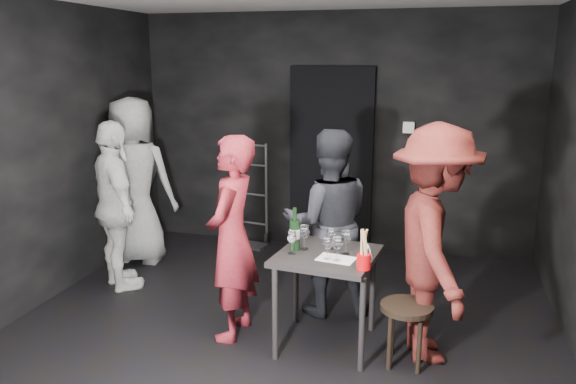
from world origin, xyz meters
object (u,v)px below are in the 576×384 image
(hand_truck, at_px, (251,226))
(breadstick_cup, at_px, (364,250))
(bystander_grey, at_px, (134,165))
(man_maroon, at_px, (436,224))
(bystander_cream, at_px, (115,199))
(stool, at_px, (406,316))
(server_red, at_px, (232,230))
(woman_black, at_px, (328,216))
(wine_bottle, at_px, (295,234))
(tasting_table, at_px, (327,266))

(hand_truck, height_order, breadstick_cup, hand_truck)
(bystander_grey, distance_m, breadstick_cup, 3.09)
(man_maroon, distance_m, bystander_cream, 2.99)
(stool, height_order, server_red, server_red)
(man_maroon, bearing_deg, woman_black, 44.25)
(server_red, distance_m, breadstick_cup, 1.08)
(woman_black, relative_size, wine_bottle, 5.22)
(bystander_cream, bearing_deg, hand_truck, -74.28)
(tasting_table, height_order, wine_bottle, wine_bottle)
(man_maroon, bearing_deg, tasting_table, 78.89)
(stool, height_order, man_maroon, man_maroon)
(stool, bearing_deg, wine_bottle, 168.92)
(woman_black, bearing_deg, hand_truck, -67.65)
(hand_truck, height_order, bystander_cream, bystander_cream)
(hand_truck, xyz_separation_m, breadstick_cup, (1.64, -2.40, 0.67))
(woman_black, xyz_separation_m, bystander_grey, (-2.25, 0.72, 0.20))
(tasting_table, distance_m, bystander_grey, 2.73)
(hand_truck, bearing_deg, wine_bottle, -53.57)
(man_maroon, xyz_separation_m, wine_bottle, (-1.04, -0.02, -0.15))
(wine_bottle, relative_size, breadstick_cup, 1.09)
(bystander_grey, height_order, breadstick_cup, bystander_grey)
(man_maroon, height_order, wine_bottle, man_maroon)
(hand_truck, distance_m, stool, 3.02)
(bystander_cream, bearing_deg, server_red, -160.32)
(server_red, distance_m, bystander_grey, 2.10)
(server_red, relative_size, breadstick_cup, 5.74)
(tasting_table, relative_size, breadstick_cup, 2.43)
(stool, xyz_separation_m, woman_black, (-0.72, 0.74, 0.49))
(stool, distance_m, man_maroon, 0.69)
(hand_truck, xyz_separation_m, woman_black, (1.23, -1.56, 0.66))
(wine_bottle, bearing_deg, hand_truck, 116.87)
(tasting_table, height_order, woman_black, woman_black)
(bystander_cream, bearing_deg, breadstick_cup, -155.32)
(tasting_table, distance_m, man_maroon, 0.87)
(hand_truck, height_order, stool, hand_truck)
(hand_truck, height_order, man_maroon, man_maroon)
(hand_truck, bearing_deg, tasting_table, -48.57)
(bystander_grey, xyz_separation_m, wine_bottle, (2.10, -1.28, -0.20))
(stool, height_order, wine_bottle, wine_bottle)
(server_red, xyz_separation_m, breadstick_cup, (1.06, -0.22, 0.00))
(hand_truck, bearing_deg, bystander_cream, -108.16)
(stool, relative_size, bystander_grey, 0.22)
(man_maroon, bearing_deg, bystander_cream, 65.33)
(server_red, xyz_separation_m, wine_bottle, (0.49, 0.05, -0.01))
(stool, bearing_deg, tasting_table, 166.31)
(hand_truck, xyz_separation_m, bystander_grey, (-1.02, -0.85, 0.86))
(stool, bearing_deg, man_maroon, 49.42)
(server_red, bearing_deg, bystander_grey, -129.71)
(woman_black, bearing_deg, bystander_grey, -33.50)
(tasting_table, bearing_deg, server_red, -177.72)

